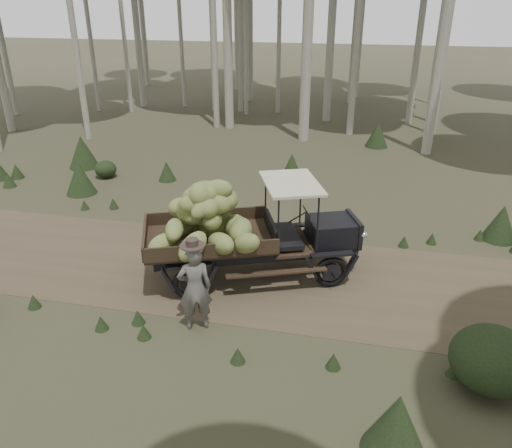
{
  "coord_description": "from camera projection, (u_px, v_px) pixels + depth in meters",
  "views": [
    {
      "loc": [
        2.04,
        -9.61,
        5.8
      ],
      "look_at": [
        -0.11,
        -0.0,
        1.27
      ],
      "focal_mm": 35.0,
      "sensor_mm": 36.0,
      "label": 1
    }
  ],
  "objects": [
    {
      "name": "banana_truck",
      "position": [
        228.0,
        222.0,
        10.62
      ],
      "size": [
        4.97,
        3.35,
        2.4
      ],
      "rotation": [
        0.0,
        0.0,
        0.38
      ],
      "color": "black",
      "rests_on": "ground"
    },
    {
      "name": "undergrowth",
      "position": [
        199.0,
        297.0,
        9.6
      ],
      "size": [
        23.39,
        24.76,
        1.37
      ],
      "color": "#233319",
      "rests_on": "ground"
    },
    {
      "name": "farmer",
      "position": [
        195.0,
        287.0,
        9.2
      ],
      "size": [
        0.74,
        0.63,
        1.88
      ],
      "rotation": [
        0.0,
        0.0,
        3.56
      ],
      "color": "#5C5954",
      "rests_on": "ground"
    },
    {
      "name": "dirt_track",
      "position": [
        261.0,
        275.0,
        11.34
      ],
      "size": [
        70.0,
        4.0,
        0.01
      ],
      "primitive_type": "cube",
      "color": "brown",
      "rests_on": "ground"
    },
    {
      "name": "ground",
      "position": [
        261.0,
        275.0,
        11.34
      ],
      "size": [
        120.0,
        120.0,
        0.0
      ],
      "primitive_type": "plane",
      "color": "#473D2B",
      "rests_on": "ground"
    }
  ]
}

